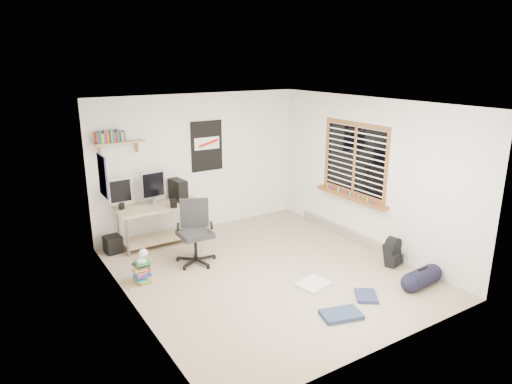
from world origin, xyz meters
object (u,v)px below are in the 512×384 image
backpack (392,254)px  duffel_bag (422,277)px  office_chair (195,233)px  book_stack (141,272)px  desk (161,223)px

backpack → duffel_bag: duffel_bag is taller
office_chair → book_stack: (-0.94, -0.18, -0.34)m
office_chair → backpack: (2.51, -1.72, -0.29)m
backpack → book_stack: 3.78m
book_stack → duffel_bag: bearing=-34.2°
backpack → book_stack: (-3.45, 1.53, -0.05)m
office_chair → duffel_bag: bearing=-21.7°
desk → backpack: 3.85m
desk → backpack: bearing=-66.5°
backpack → book_stack: backpack is taller
duffel_bag → book_stack: 3.96m
desk → duffel_bag: size_ratio=2.71×
book_stack → desk: bearing=57.7°
desk → backpack: (2.68, -2.76, -0.16)m
office_chair → backpack: size_ratio=2.83×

